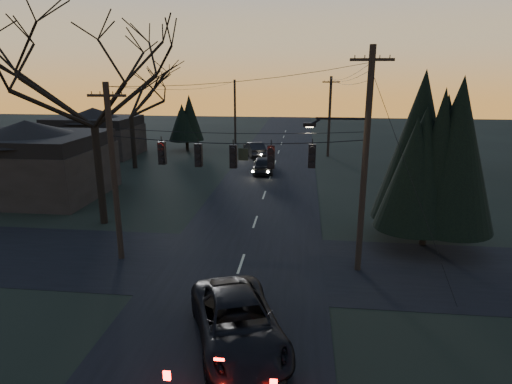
# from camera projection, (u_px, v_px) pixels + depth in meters

# --- Properties ---
(main_road) EXTENTS (8.00, 120.00, 0.02)m
(main_road) POSITION_uv_depth(u_px,v_px,m) (262.00, 203.00, 30.14)
(main_road) COLOR black
(main_road) RESTS_ON ground
(cross_road) EXTENTS (60.00, 7.00, 0.02)m
(cross_road) POSITION_uv_depth(u_px,v_px,m) (241.00, 264.00, 20.58)
(cross_road) COLOR black
(cross_road) RESTS_ON ground
(utility_pole_right) EXTENTS (5.00, 0.30, 10.00)m
(utility_pole_right) POSITION_uv_depth(u_px,v_px,m) (357.00, 270.00, 19.99)
(utility_pole_right) COLOR black
(utility_pole_right) RESTS_ON ground
(utility_pole_left) EXTENTS (1.80, 0.30, 8.50)m
(utility_pole_left) POSITION_uv_depth(u_px,v_px,m) (122.00, 258.00, 21.22)
(utility_pole_left) COLOR black
(utility_pole_left) RESTS_ON ground
(utility_pole_far_r) EXTENTS (1.80, 0.30, 8.50)m
(utility_pole_far_r) POSITION_uv_depth(u_px,v_px,m) (328.00, 156.00, 46.78)
(utility_pole_far_r) COLOR black
(utility_pole_far_r) RESTS_ON ground
(utility_pole_far_l) EXTENTS (0.30, 0.30, 8.00)m
(utility_pole_far_l) POSITION_uv_depth(u_px,v_px,m) (235.00, 143.00, 55.66)
(utility_pole_far_l) COLOR black
(utility_pole_far_l) RESTS_ON ground
(span_signal_assembly) EXTENTS (11.50, 0.44, 1.50)m
(span_signal_assembly) POSITION_uv_depth(u_px,v_px,m) (235.00, 155.00, 19.17)
(span_signal_assembly) COLOR black
(span_signal_assembly) RESTS_ON ground
(bare_tree_left) EXTENTS (10.06, 10.06, 11.70)m
(bare_tree_left) POSITION_uv_depth(u_px,v_px,m) (90.00, 85.00, 23.97)
(bare_tree_left) COLOR black
(bare_tree_left) RESTS_ON ground
(evergreen_right) EXTENTS (4.66, 4.66, 7.94)m
(evergreen_right) POSITION_uv_depth(u_px,v_px,m) (432.00, 161.00, 21.66)
(evergreen_right) COLOR black
(evergreen_right) RESTS_ON ground
(bare_tree_dist) EXTENTS (7.89, 7.89, 9.85)m
(bare_tree_dist) POSITION_uv_depth(u_px,v_px,m) (129.00, 95.00, 39.35)
(bare_tree_dist) COLOR black
(bare_tree_dist) RESTS_ON ground
(evergreen_dist) EXTENTS (3.34, 3.34, 5.71)m
(evergreen_dist) POSITION_uv_depth(u_px,v_px,m) (186.00, 121.00, 49.74)
(evergreen_dist) COLOR black
(evergreen_dist) RESTS_ON ground
(house_left_near) EXTENTS (10.00, 8.00, 5.60)m
(house_left_near) POSITION_uv_depth(u_px,v_px,m) (30.00, 159.00, 31.20)
(house_left_near) COLOR black
(house_left_near) RESTS_ON ground
(house_left_far) EXTENTS (9.00, 7.00, 5.20)m
(house_left_far) POSITION_uv_depth(u_px,v_px,m) (95.00, 132.00, 46.89)
(house_left_far) COLOR black
(house_left_far) RESTS_ON ground
(suv_near) EXTENTS (4.49, 6.37, 1.61)m
(suv_near) POSITION_uv_depth(u_px,v_px,m) (238.00, 323.00, 14.30)
(suv_near) COLOR black
(suv_near) RESTS_ON ground
(sedan_oncoming_a) EXTENTS (2.21, 4.67, 1.54)m
(sedan_oncoming_a) POSITION_uv_depth(u_px,v_px,m) (263.00, 165.00, 38.97)
(sedan_oncoming_a) COLOR black
(sedan_oncoming_a) RESTS_ON ground
(sedan_oncoming_b) EXTENTS (3.10, 4.90, 1.53)m
(sedan_oncoming_b) POSITION_uv_depth(u_px,v_px,m) (254.00, 149.00, 46.90)
(sedan_oncoming_b) COLOR black
(sedan_oncoming_b) RESTS_ON ground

